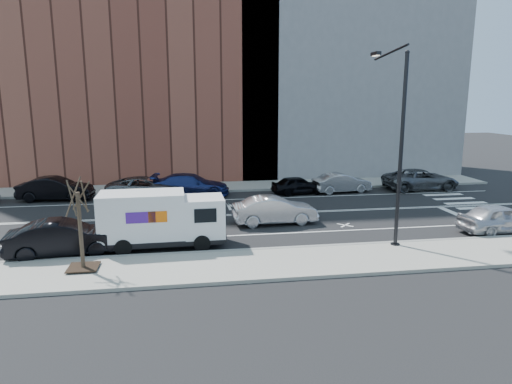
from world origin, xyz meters
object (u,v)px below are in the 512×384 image
object	(u,v)px
fedex_van	(161,218)
far_parked_b	(56,189)
driving_sedan	(275,210)
near_parked_front	(500,218)

from	to	relation	value
fedex_van	far_parked_b	xyz separation A→B (m)	(-7.74, 11.57, -0.60)
far_parked_b	driving_sedan	xyz separation A→B (m)	(13.88, -8.30, -0.04)
far_parked_b	driving_sedan	size ratio (longest dim) A/B	1.05
driving_sedan	near_parked_front	bearing A→B (deg)	-109.99
far_parked_b	fedex_van	bearing A→B (deg)	-141.78
fedex_van	near_parked_front	distance (m)	17.56
fedex_van	near_parked_front	size ratio (longest dim) A/B	1.33
fedex_van	far_parked_b	size ratio (longest dim) A/B	1.20
driving_sedan	near_parked_front	size ratio (longest dim) A/B	1.06
near_parked_front	fedex_van	bearing A→B (deg)	83.04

